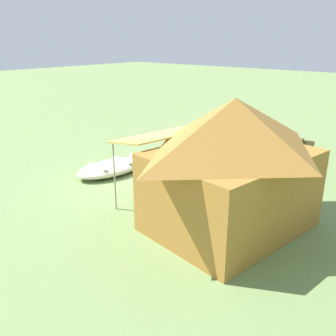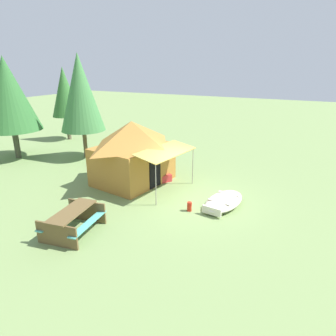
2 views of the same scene
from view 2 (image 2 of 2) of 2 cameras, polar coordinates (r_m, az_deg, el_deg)
name	(u,v)px [view 2 (image 2 of 2)]	position (r m, az deg, el deg)	size (l,w,h in m)	color
ground_plane	(189,198)	(12.21, 4.06, -5.78)	(80.00, 80.00, 0.00)	#738D51
beached_rowboat	(224,201)	(11.67, 10.56, -6.23)	(2.36, 1.44, 0.38)	beige
canvas_cabin_tent	(133,151)	(13.50, -6.76, 3.19)	(3.83, 4.23, 2.81)	#A8722F
picnic_table	(73,219)	(10.10, -17.71, -9.25)	(2.02, 1.67, 0.78)	brown
cooler_box	(165,178)	(13.82, -0.65, -1.91)	(0.57, 0.40, 0.34)	red
fuel_can	(189,206)	(11.14, 4.10, -7.33)	(0.17, 0.17, 0.35)	red
pine_tree_back_left	(80,93)	(17.47, -16.34, 13.59)	(2.44, 2.44, 5.77)	brown
pine_tree_back_right	(65,92)	(22.51, -19.11, 13.47)	(1.93, 1.93, 5.02)	brown
pine_tree_side	(8,94)	(18.88, -28.17, 12.29)	(3.12, 3.12, 5.60)	#444635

